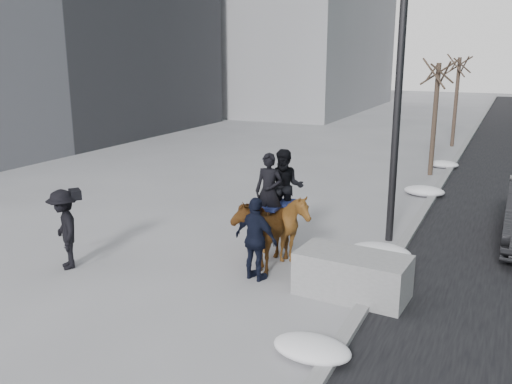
% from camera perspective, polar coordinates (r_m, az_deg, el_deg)
% --- Properties ---
extents(ground, '(120.00, 120.00, 0.00)m').
position_cam_1_polar(ground, '(11.77, -2.55, -8.42)').
color(ground, gray).
rests_on(ground, ground).
extents(curb, '(0.25, 90.00, 0.12)m').
position_cam_1_polar(curb, '(20.17, 18.82, 0.75)').
color(curb, gray).
rests_on(curb, ground).
extents(planter, '(2.18, 1.20, 0.85)m').
position_cam_1_polar(planter, '(10.70, 10.10, -8.60)').
color(planter, gray).
rests_on(planter, ground).
extents(tree_near, '(1.20, 1.20, 4.68)m').
position_cam_1_polar(tree_near, '(21.59, 18.32, 7.80)').
color(tree_near, '#35251F').
rests_on(tree_near, ground).
extents(tree_far, '(1.20, 1.20, 4.84)m').
position_cam_1_polar(tree_far, '(28.84, 20.33, 9.30)').
color(tree_far, '#362A20').
rests_on(tree_far, ground).
extents(mounted_left, '(0.98, 1.96, 2.48)m').
position_cam_1_polar(mounted_left, '(11.90, 1.08, -3.40)').
color(mounted_left, '#4B280F').
rests_on(mounted_left, ground).
extents(mounted_right, '(1.73, 1.83, 2.51)m').
position_cam_1_polar(mounted_right, '(12.17, 2.85, -2.58)').
color(mounted_right, '#4C2C0F').
rests_on(mounted_right, ground).
extents(feeder, '(1.10, 0.96, 1.75)m').
position_cam_1_polar(feeder, '(11.09, 0.01, -4.99)').
color(feeder, black).
rests_on(feeder, ground).
extents(camera_crew, '(1.30, 1.20, 1.75)m').
position_cam_1_polar(camera_crew, '(12.40, -19.52, -3.69)').
color(camera_crew, black).
rests_on(camera_crew, ground).
extents(lamppost, '(0.25, 0.92, 9.09)m').
position_cam_1_polar(lamppost, '(13.26, 15.09, 15.81)').
color(lamppost, black).
rests_on(lamppost, ground).
extents(snow_piles, '(1.38, 16.55, 0.35)m').
position_cam_1_polar(snow_piles, '(15.27, 15.28, -2.85)').
color(snow_piles, silver).
rests_on(snow_piles, ground).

